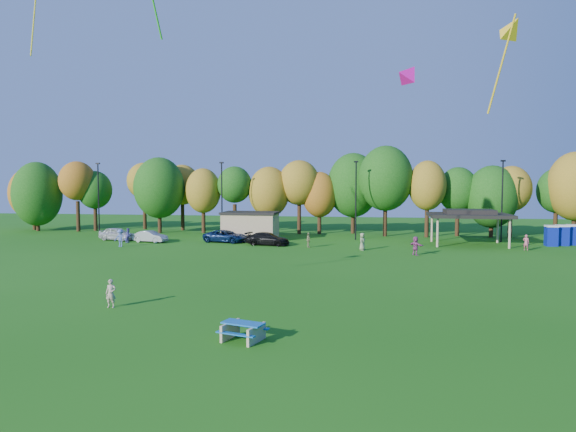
% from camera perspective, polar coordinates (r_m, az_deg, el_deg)
% --- Properties ---
extents(ground, '(160.00, 160.00, 0.00)m').
position_cam_1_polar(ground, '(20.98, -1.67, -14.62)').
color(ground, '#19600F').
rests_on(ground, ground).
extents(tree_line, '(93.57, 10.55, 11.15)m').
position_cam_1_polar(tree_line, '(65.25, 5.04, 3.10)').
color(tree_line, black).
rests_on(tree_line, ground).
extents(lamp_posts, '(64.50, 0.25, 9.09)m').
position_cam_1_polar(lamp_posts, '(59.60, 7.55, 2.05)').
color(lamp_posts, black).
rests_on(lamp_posts, ground).
extents(utility_building, '(6.30, 4.30, 3.25)m').
position_cam_1_polar(utility_building, '(59.39, -4.19, -1.08)').
color(utility_building, tan).
rests_on(utility_building, ground).
extents(pavilion, '(8.20, 6.20, 3.77)m').
position_cam_1_polar(pavilion, '(57.57, 19.47, 0.15)').
color(pavilion, tan).
rests_on(pavilion, ground).
extents(porta_potties, '(3.75, 2.48, 2.18)m').
position_cam_1_polar(porta_potties, '(61.16, 28.17, -1.88)').
color(porta_potties, '#0B1C95').
rests_on(porta_potties, ground).
extents(picnic_table, '(2.11, 1.91, 0.77)m').
position_cam_1_polar(picnic_table, '(22.05, -5.02, -12.50)').
color(picnic_table, tan).
rests_on(picnic_table, ground).
extents(kite_flyer, '(0.58, 0.41, 1.51)m').
position_cam_1_polar(kite_flyer, '(28.97, -19.09, -8.13)').
color(kite_flyer, tan).
rests_on(kite_flyer, ground).
extents(car_a, '(4.71, 2.86, 1.50)m').
position_cam_1_polar(car_a, '(61.91, -18.45, -1.89)').
color(car_a, silver).
rests_on(car_a, ground).
extents(car_b, '(4.07, 2.07, 1.28)m').
position_cam_1_polar(car_b, '(58.85, -15.05, -2.22)').
color(car_b, '#A7A7AC').
rests_on(car_b, ground).
extents(car_c, '(5.27, 3.25, 1.36)m').
position_cam_1_polar(car_c, '(57.28, -6.95, -2.24)').
color(car_c, '#0C1F49').
rests_on(car_c, ground).
extents(car_d, '(4.93, 2.62, 1.36)m').
position_cam_1_polar(car_d, '(54.23, -2.28, -2.55)').
color(car_d, black).
rests_on(car_d, ground).
extents(far_person_0, '(0.76, 0.95, 1.70)m').
position_cam_1_polar(far_person_0, '(50.67, 8.25, -2.83)').
color(far_person_0, gray).
rests_on(far_person_0, ground).
extents(far_person_1, '(1.40, 1.57, 1.72)m').
position_cam_1_polar(far_person_1, '(48.20, 13.99, -3.23)').
color(far_person_1, '#9D4180').
rests_on(far_person_1, ground).
extents(far_person_2, '(0.75, 0.97, 1.53)m').
position_cam_1_polar(far_person_2, '(52.34, 2.28, -2.69)').
color(far_person_2, '#838753').
rests_on(far_person_2, ground).
extents(far_person_3, '(0.68, 0.59, 1.57)m').
position_cam_1_polar(far_person_3, '(55.14, 24.94, -2.69)').
color(far_person_3, '#C25B6E').
rests_on(far_person_3, ground).
extents(far_person_4, '(0.69, 0.84, 1.59)m').
position_cam_1_polar(far_person_4, '(59.12, -17.30, -2.09)').
color(far_person_4, '#50479C').
rests_on(far_person_4, ground).
extents(far_person_5, '(1.29, 0.93, 1.81)m').
position_cam_1_polar(far_person_5, '(55.61, -18.14, -2.34)').
color(far_person_5, '#556DBD').
rests_on(far_person_5, ground).
extents(kite_1, '(1.55, 1.50, 1.23)m').
position_cam_1_polar(kite_1, '(23.35, 13.38, 15.18)').
color(kite_1, '#E00C93').
extents(kite_5, '(2.31, 3.16, 5.49)m').
position_cam_1_polar(kite_5, '(31.41, 23.59, 18.57)').
color(kite_5, yellow).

